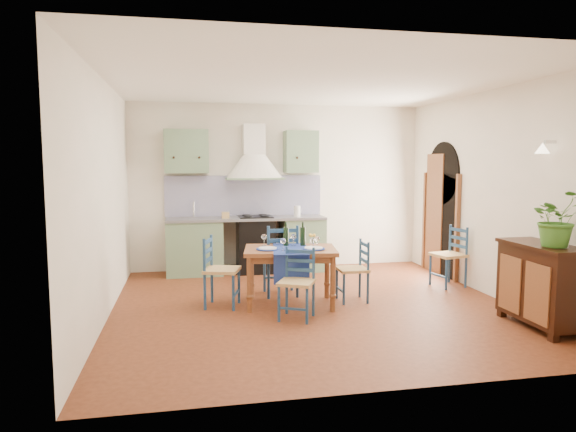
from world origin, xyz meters
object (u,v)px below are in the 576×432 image
object	(u,v)px
dining_table	(291,255)
potted_plant	(557,219)
chair_near	(297,283)
sideboard	(541,282)

from	to	relation	value
dining_table	potted_plant	bearing A→B (deg)	-32.51
dining_table	chair_near	xyz separation A→B (m)	(-0.04, -0.57, -0.22)
dining_table	sideboard	size ratio (longest dim) A/B	1.20
dining_table	potted_plant	size ratio (longest dim) A/B	2.10
potted_plant	chair_near	bearing A→B (deg)	157.91
chair_near	potted_plant	size ratio (longest dim) A/B	1.38
potted_plant	dining_table	bearing A→B (deg)	147.49
chair_near	dining_table	bearing A→B (deg)	86.18
sideboard	dining_table	bearing A→B (deg)	150.83
chair_near	potted_plant	bearing A→B (deg)	-22.09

